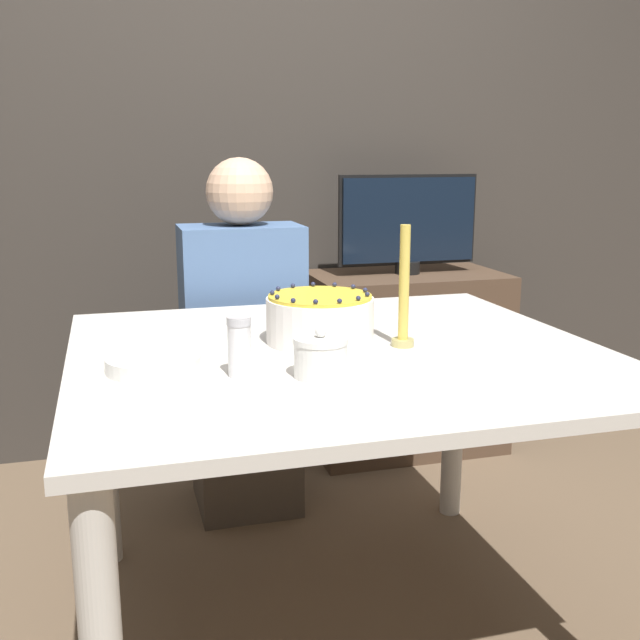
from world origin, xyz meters
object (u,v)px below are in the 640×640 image
at_px(cake, 320,318).
at_px(sugar_bowl, 321,357).
at_px(candle, 404,297).
at_px(tv_monitor, 408,222).
at_px(sugar_shaker, 239,346).
at_px(person_man_blue_shirt, 243,360).

xyz_separation_m(cake, sugar_bowl, (-0.08, -0.29, -0.02)).
bearing_deg(candle, tv_monitor, 67.22).
relative_size(sugar_shaker, candle, 0.44).
distance_m(sugar_bowl, person_man_blue_shirt, 1.02).
bearing_deg(candle, person_man_blue_shirt, 107.98).
relative_size(sugar_bowl, candle, 0.39).
distance_m(sugar_bowl, sugar_shaker, 0.17).
bearing_deg(sugar_bowl, person_man_blue_shirt, 89.73).
relative_size(candle, person_man_blue_shirt, 0.25).
bearing_deg(sugar_shaker, tv_monitor, 54.88).
xyz_separation_m(sugar_shaker, tv_monitor, (0.91, 1.29, 0.12)).
xyz_separation_m(sugar_shaker, person_man_blue_shirt, (0.17, 0.93, -0.30)).
xyz_separation_m(cake, sugar_shaker, (-0.24, -0.24, 0.01)).
xyz_separation_m(cake, person_man_blue_shirt, (-0.07, 0.70, -0.29)).
bearing_deg(cake, candle, -27.73).
bearing_deg(tv_monitor, candle, -112.78).
relative_size(cake, person_man_blue_shirt, 0.22).
distance_m(sugar_bowl, candle, 0.33).
distance_m(person_man_blue_shirt, tv_monitor, 0.92).
relative_size(cake, sugar_bowl, 2.29).
distance_m(cake, tv_monitor, 1.25).
distance_m(cake, person_man_blue_shirt, 0.76).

